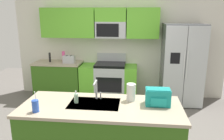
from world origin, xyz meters
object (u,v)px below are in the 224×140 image
bottle_pink (64,57)px  pepper_mill (50,57)px  sink_faucet (96,88)px  range_oven (109,81)px  soap_dispenser (76,98)px  refrigerator (182,65)px  backpack (158,97)px  toaster (69,59)px  paper_towel_roll (131,92)px  drink_cup_blue (35,106)px

bottle_pink → pepper_mill: bearing=-171.7°
sink_faucet → range_oven: bearing=92.6°
soap_dispenser → pepper_mill: bearing=118.3°
refrigerator → backpack: (-0.76, -2.33, 0.09)m
toaster → soap_dispenser: toaster is taller
soap_dispenser → sink_faucet: bearing=29.7°
range_oven → backpack: size_ratio=4.25×
range_oven → paper_towel_roll: 2.42m
refrigerator → toaster: 2.67m
bottle_pink → paper_towel_roll: (1.72, -2.32, -0.01)m
refrigerator → sink_faucet: bearing=-125.7°
bottle_pink → sink_faucet: bearing=-62.2°
refrigerator → bottle_pink: 2.84m
drink_cup_blue → soap_dispenser: (0.42, 0.33, -0.01)m
range_oven → backpack: 2.64m
pepper_mill → drink_cup_blue: drink_cup_blue is taller
bottle_pink → soap_dispenser: (0.98, -2.49, -0.06)m
range_oven → sink_faucet: 2.38m
paper_towel_roll → backpack: size_ratio=0.75×
sink_faucet → pepper_mill: bearing=124.4°
bottle_pink → sink_faucet: (1.24, -2.34, 0.04)m
toaster → pepper_mill: size_ratio=1.21×
range_oven → drink_cup_blue: (-0.57, -2.77, 0.53)m
sink_faucet → soap_dispenser: (-0.26, -0.15, -0.10)m
range_oven → pepper_mill: pepper_mill is taller
pepper_mill → drink_cup_blue: (0.89, -2.77, -0.04)m
refrigerator → soap_dispenser: 3.01m
refrigerator → toaster: size_ratio=6.61×
toaster → pepper_mill: 0.50m
pepper_mill → paper_towel_roll: size_ratio=0.96×
toaster → refrigerator: bearing=-0.4°
refrigerator → drink_cup_blue: size_ratio=6.79×
drink_cup_blue → soap_dispenser: drink_cup_blue is taller
range_oven → toaster: (-0.97, -0.05, 0.55)m
refrigerator → drink_cup_blue: (-2.28, -2.70, 0.05)m
range_oven → backpack: bearing=-68.5°
pepper_mill → soap_dispenser: (1.32, -2.44, -0.05)m
sink_faucet → soap_dispenser: bearing=-150.3°
pepper_mill → soap_dispenser: bearing=-61.7°
drink_cup_blue → paper_towel_roll: (1.16, 0.49, 0.04)m
range_oven → drink_cup_blue: size_ratio=4.99×
drink_cup_blue → paper_towel_roll: 1.26m
bottle_pink → backpack: size_ratio=0.83×
drink_cup_blue → paper_towel_roll: bearing=23.1°
refrigerator → pepper_mill: (-3.17, 0.07, 0.09)m
range_oven → toaster: bearing=-176.9°
toaster → soap_dispenser: 2.52m
bottle_pink → paper_towel_roll: bottle_pink is taller
range_oven → paper_towel_roll: (0.59, -2.28, 0.58)m
range_oven → refrigerator: 1.77m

